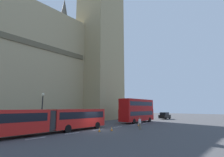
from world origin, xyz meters
TOP-DOWN VIEW (x-y plane):
  - ground_plane at (0.00, 0.00)m, footprint 160.00×160.00m
  - lane_centre_marking at (2.96, 0.00)m, footprint 34.40×0.16m
  - clock_tower at (17.52, 15.98)m, footprint 11.75×11.75m
  - articulated_bus at (-6.17, 1.99)m, footprint 18.00×2.54m
  - double_decker_bus at (14.72, 2.00)m, footprint 10.18×2.54m
  - sedan_lead at (29.21, 2.03)m, footprint 4.40×1.86m
  - traffic_cone_west at (-0.85, -1.66)m, footprint 0.36×0.36m
  - traffic_cone_middle at (0.82, -2.37)m, footprint 0.36×0.36m
  - traffic_cone_east at (8.50, -1.98)m, footprint 0.36×0.36m
  - street_lamp at (-4.53, 6.50)m, footprint 0.44×0.44m
  - pedestrian_near_cones at (4.64, -4.51)m, footprint 0.40×0.36m

SIDE VIEW (x-z plane):
  - ground_plane at x=0.00m, z-range 0.00..0.00m
  - lane_centre_marking at x=2.96m, z-range 0.00..0.01m
  - traffic_cone_west at x=-0.85m, z-range -0.01..0.57m
  - traffic_cone_middle at x=0.82m, z-range -0.01..0.57m
  - traffic_cone_east at x=8.50m, z-range -0.01..0.57m
  - pedestrian_near_cones at x=4.64m, z-range 0.07..1.76m
  - sedan_lead at x=29.21m, z-range -0.01..1.84m
  - articulated_bus at x=-6.17m, z-range 0.30..3.20m
  - double_decker_bus at x=14.72m, z-range 0.26..5.16m
  - street_lamp at x=-4.53m, z-range 0.42..5.69m
  - clock_tower at x=17.52m, z-range 1.71..69.33m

